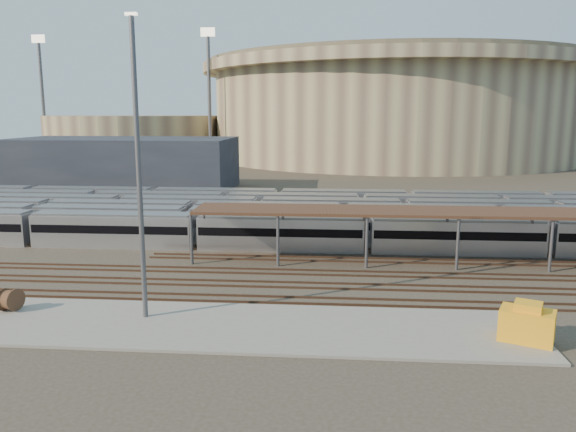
# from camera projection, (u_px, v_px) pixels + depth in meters

# --- Properties ---
(ground) EXTENTS (420.00, 420.00, 0.00)m
(ground) POSITION_uv_depth(u_px,v_px,m) (271.00, 269.00, 53.75)
(ground) COLOR #383026
(ground) RESTS_ON ground
(apron) EXTENTS (50.00, 9.00, 0.20)m
(apron) POSITION_uv_depth(u_px,v_px,m) (176.00, 325.00, 39.43)
(apron) COLOR gray
(apron) RESTS_ON ground
(subway_trains) EXTENTS (130.89, 23.90, 3.60)m
(subway_trains) POSITION_uv_depth(u_px,v_px,m) (299.00, 216.00, 71.44)
(subway_trains) COLOR silver
(subway_trains) RESTS_ON ground
(inspection_shed) EXTENTS (60.30, 6.00, 5.30)m
(inspection_shed) POSITION_uv_depth(u_px,v_px,m) (498.00, 214.00, 55.00)
(inspection_shed) COLOR #545459
(inspection_shed) RESTS_ON ground
(empty_tracks) EXTENTS (170.00, 9.62, 0.18)m
(empty_tracks) POSITION_uv_depth(u_px,v_px,m) (264.00, 284.00, 48.83)
(empty_tracks) COLOR #4C3323
(empty_tracks) RESTS_ON ground
(stadium) EXTENTS (124.00, 124.00, 32.50)m
(stadium) POSITION_uv_depth(u_px,v_px,m) (393.00, 108.00, 186.01)
(stadium) COLOR tan
(stadium) RESTS_ON ground
(secondary_arena) EXTENTS (56.00, 56.00, 14.00)m
(secondary_arena) POSITION_uv_depth(u_px,v_px,m) (134.00, 137.00, 184.77)
(secondary_arena) COLOR tan
(secondary_arena) RESTS_ON ground
(service_building) EXTENTS (42.00, 20.00, 10.00)m
(service_building) POSITION_uv_depth(u_px,v_px,m) (124.00, 164.00, 109.59)
(service_building) COLOR #1E232D
(service_building) RESTS_ON ground
(floodlight_0) EXTENTS (4.00, 1.00, 38.40)m
(floodlight_0) POSITION_uv_depth(u_px,v_px,m) (209.00, 92.00, 160.28)
(floodlight_0) COLOR #545459
(floodlight_0) RESTS_ON ground
(floodlight_1) EXTENTS (4.00, 1.00, 38.40)m
(floodlight_1) POSITION_uv_depth(u_px,v_px,m) (42.00, 94.00, 174.52)
(floodlight_1) COLOR #545459
(floodlight_1) RESTS_ON ground
(floodlight_3) EXTENTS (4.00, 1.00, 38.40)m
(floodlight_3) POSITION_uv_depth(u_px,v_px,m) (292.00, 97.00, 207.68)
(floodlight_3) COLOR #545459
(floodlight_3) RESTS_ON ground
(cable_reel_east) EXTENTS (1.43, 1.90, 1.69)m
(cable_reel_east) POSITION_uv_depth(u_px,v_px,m) (10.00, 300.00, 41.82)
(cable_reel_east) COLOR brown
(cable_reel_east) RESTS_ON apron
(yard_light_pole) EXTENTS (0.81, 0.36, 21.09)m
(yard_light_pole) POSITION_uv_depth(u_px,v_px,m) (139.00, 171.00, 38.84)
(yard_light_pole) COLOR #545459
(yard_light_pole) RESTS_ON apron
(yellow_equipment) EXTENTS (3.86, 3.23, 2.07)m
(yellow_equipment) POSITION_uv_depth(u_px,v_px,m) (527.00, 325.00, 36.25)
(yellow_equipment) COLOR orange
(yellow_equipment) RESTS_ON apron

